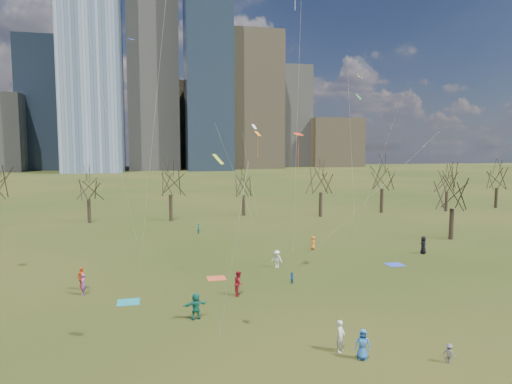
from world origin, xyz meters
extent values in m
plane|color=black|center=(0.00, 0.00, 0.00)|extent=(500.00, 500.00, 0.00)
cube|color=slate|center=(-35.00, 190.00, 59.00)|extent=(26.00, 26.00, 118.00)
cube|color=slate|center=(-8.00, 205.00, 47.50)|extent=(24.00, 24.00, 95.00)
cube|color=#384C66|center=(18.00, 195.00, 52.50)|extent=(22.00, 22.00, 105.00)
cube|color=#726347|center=(45.00, 215.00, 36.00)|extent=(28.00, 28.00, 72.00)
cube|color=#384C66|center=(-60.00, 220.00, 32.50)|extent=(25.00, 25.00, 65.00)
cube|color=slate|center=(70.00, 230.00, 29.00)|extent=(22.00, 22.00, 58.00)
cube|color=#726347|center=(5.00, 240.00, 24.00)|extent=(30.00, 30.00, 48.00)
cube|color=#726347|center=(95.00, 225.00, 14.00)|extent=(30.00, 28.00, 28.00)
cylinder|color=black|center=(-19.00, 41.00, 1.80)|extent=(0.52, 0.52, 3.60)
cylinder|color=black|center=(-7.00, 40.00, 2.02)|extent=(0.54, 0.54, 4.05)
cylinder|color=black|center=(5.00, 43.00, 1.69)|extent=(0.51, 0.51, 3.38)
cylinder|color=black|center=(17.00, 39.00, 1.98)|extent=(0.54, 0.54, 3.96)
cylinder|color=black|center=(29.00, 41.00, 2.07)|extent=(0.54, 0.54, 4.14)
cylinder|color=black|center=(41.00, 40.00, 1.75)|extent=(0.52, 0.52, 3.51)
cylinder|color=black|center=(53.00, 42.00, 1.87)|extent=(0.53, 0.53, 3.74)
cylinder|color=black|center=(26.00, 18.00, 1.91)|extent=(0.53, 0.53, 3.83)
cube|color=teal|center=(-11.61, 3.12, 0.01)|extent=(1.60, 1.50, 0.03)
cube|color=#2740BA|center=(12.92, 8.44, 0.01)|extent=(1.60, 1.50, 0.03)
cube|color=#C74B27|center=(-4.49, 7.74, 0.01)|extent=(1.60, 1.50, 0.03)
imported|color=#2760AA|center=(1.02, -9.00, 0.83)|extent=(0.96, 0.82, 1.66)
imported|color=silver|center=(0.25, -7.85, 0.89)|extent=(0.75, 0.77, 1.78)
imported|color=maroon|center=(-3.43, 2.88, 0.95)|extent=(0.95, 1.09, 1.89)
imported|color=#5C5B60|center=(5.28, -10.37, 0.52)|extent=(0.72, 0.76, 1.03)
imported|color=#F3551B|center=(-15.35, 7.07, 0.89)|extent=(1.02, 1.07, 1.79)
imported|color=#176B58|center=(-7.12, -1.27, 0.89)|extent=(1.73, 0.88, 1.79)
imported|color=black|center=(18.23, 11.92, 0.94)|extent=(0.92, 1.09, 1.89)
imported|color=#774488|center=(-15.06, 5.59, 0.82)|extent=(0.43, 0.62, 1.65)
imported|color=#225996|center=(1.40, 4.85, 0.48)|extent=(0.46, 0.54, 0.97)
imported|color=white|center=(1.55, 9.97, 0.84)|extent=(1.23, 1.16, 1.67)
imported|color=orange|center=(7.53, 16.51, 0.74)|extent=(0.54, 0.77, 1.48)
imported|color=#186E63|center=(-3.93, 28.31, 0.74)|extent=(0.43, 0.59, 1.48)
plane|color=#FA4015|center=(2.00, 5.22, 12.35)|extent=(0.98, 0.95, 0.22)
cylinder|color=silver|center=(5.27, 0.53, 6.88)|extent=(6.56, 9.40, 10.96)
cylinder|color=#FA4015|center=(2.00, 5.22, 10.75)|extent=(0.04, 0.04, 2.70)
plane|color=yellow|center=(10.68, 12.41, 18.34)|extent=(0.80, 0.82, 0.44)
cylinder|color=silver|center=(8.95, 9.98, 9.87)|extent=(3.49, 4.89, 16.95)
cylinder|color=silver|center=(-9.60, 1.09, 12.20)|extent=(2.48, 9.37, 21.60)
cylinder|color=silver|center=(2.17, 6.07, 13.58)|extent=(1.73, 7.13, 24.36)
plane|color=green|center=(13.88, 19.20, 17.14)|extent=(1.07, 1.07, 0.68)
cylinder|color=silver|center=(14.44, 15.12, 9.27)|extent=(1.14, 8.18, 15.74)
plane|color=blue|center=(-11.51, 19.69, 22.44)|extent=(1.09, 1.07, 0.25)
cylinder|color=silver|center=(-13.25, 15.15, 11.92)|extent=(3.51, 9.10, 21.05)
plane|color=orange|center=(4.71, 31.47, 13.17)|extent=(1.20, 1.17, 0.65)
cylinder|color=silver|center=(2.93, 28.06, 7.29)|extent=(3.59, 6.85, 11.78)
cylinder|color=orange|center=(4.71, 31.47, 11.38)|extent=(0.04, 0.04, 3.00)
plane|color=#C1DB22|center=(-6.44, -7.47, 10.68)|extent=(0.76, 0.84, 0.50)
cylinder|color=silver|center=(-6.09, -9.54, 6.04)|extent=(0.71, 4.17, 9.29)
plane|color=white|center=(3.09, 26.54, 13.90)|extent=(0.92, 0.88, 0.59)
cylinder|color=silver|center=(0.09, 22.99, 7.65)|extent=(6.03, 7.13, 12.51)
camera|label=1|loc=(-9.75, -30.49, 11.28)|focal=32.00mm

